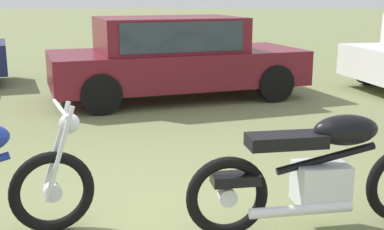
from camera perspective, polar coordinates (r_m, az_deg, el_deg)
name	(u,v)px	position (r m, az deg, el deg)	size (l,w,h in m)	color
motorcycle_black	(322,172)	(4.09, 14.45, -6.19)	(2.09, 0.75, 1.02)	black
car_burgundy	(174,54)	(8.94, -2.06, 6.93)	(4.72, 3.06, 1.43)	maroon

